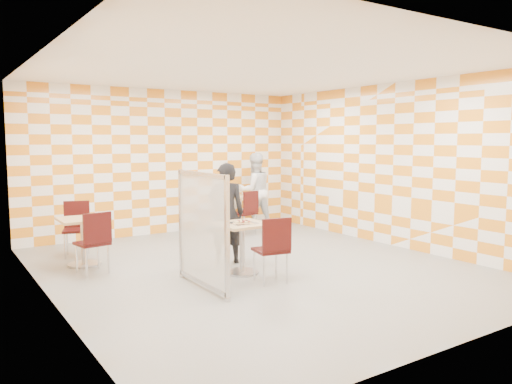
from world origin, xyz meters
TOP-DOWN VIEW (x-y plane):
  - room_shell at (0.00, 0.54)m, footprint 7.00×7.00m
  - main_table at (-0.37, -0.15)m, footprint 0.70×0.70m
  - second_table at (1.35, 2.98)m, footprint 0.70×0.70m
  - empty_table at (-2.20, 1.63)m, footprint 0.70×0.70m
  - chair_main_front at (-0.31, -0.86)m, footprint 0.49×0.50m
  - chair_second_front at (1.26, 2.28)m, footprint 0.51×0.52m
  - chair_second_side at (0.74, 2.98)m, footprint 0.54×0.54m
  - chair_empty_near at (-2.21, 0.97)m, footprint 0.48×0.49m
  - chair_empty_far at (-2.12, 2.37)m, footprint 0.53×0.54m
  - partition at (-1.21, -0.51)m, footprint 0.08×1.38m
  - man_dark at (-0.25, 0.54)m, footprint 0.69×0.59m
  - man_white at (1.89, 2.98)m, footprint 0.89×0.74m
  - pizza_on_foil at (-0.37, -0.16)m, footprint 0.40×0.40m
  - sport_bottle at (1.15, 3.13)m, footprint 0.06×0.06m
  - soda_bottle at (1.48, 3.08)m, footprint 0.07×0.07m

SIDE VIEW (x-z plane):
  - main_table at x=-0.37m, z-range 0.13..0.88m
  - second_table at x=1.35m, z-range 0.13..0.88m
  - empty_table at x=-2.20m, z-range 0.13..0.88m
  - chair_main_front at x=-0.31m, z-range 0.08..1.01m
  - chair_second_front at x=1.26m, z-range 0.08..1.01m
  - chair_second_side at x=0.74m, z-range 0.08..1.01m
  - chair_empty_near at x=-2.21m, z-range 0.08..1.01m
  - chair_empty_far at x=-2.12m, z-range 0.08..1.01m
  - pizza_on_foil at x=-0.37m, z-range 0.74..0.79m
  - partition at x=-1.21m, z-range 0.02..1.57m
  - man_dark at x=-0.25m, z-range 0.00..1.60m
  - man_white at x=1.89m, z-range 0.00..1.67m
  - sport_bottle at x=1.15m, z-range 0.74..0.94m
  - soda_bottle at x=1.48m, z-range 0.74..0.97m
  - room_shell at x=0.00m, z-range -2.00..5.00m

